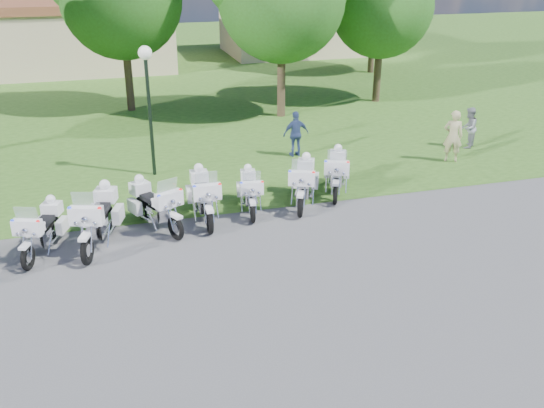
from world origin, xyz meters
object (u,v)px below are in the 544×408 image
object	(u,v)px
motorcycle_3	(155,204)
motorcycle_1	(42,228)
lamp_post	(147,79)
bystander_a	(453,136)
motorcycle_6	(304,181)
motorcycle_4	(203,195)
bystander_b	(469,128)
motorcycle_7	(337,171)
motorcycle_2	(98,217)
bystander_c	(296,134)
motorcycle_5	(250,190)

from	to	relation	value
motorcycle_3	motorcycle_1	bearing A→B (deg)	-11.98
lamp_post	bystander_a	xyz separation A→B (m)	(10.35, -1.55, -2.29)
motorcycle_1	motorcycle_6	bearing A→B (deg)	-151.55
motorcycle_4	bystander_b	distance (m)	11.44
motorcycle_7	lamp_post	world-z (taller)	lamp_post
motorcycle_4	motorcycle_6	bearing A→B (deg)	-173.66
motorcycle_2	bystander_c	distance (m)	8.92
motorcycle_4	motorcycle_3	bearing A→B (deg)	11.97
motorcycle_5	bystander_b	xyz separation A→B (m)	(9.43, 3.47, 0.18)
motorcycle_7	lamp_post	size ratio (longest dim) A/B	0.53
lamp_post	bystander_b	world-z (taller)	lamp_post
motorcycle_2	motorcycle_4	size ratio (longest dim) A/B	1.03
motorcycle_2	motorcycle_7	size ratio (longest dim) A/B	1.13
bystander_b	bystander_c	world-z (taller)	bystander_c
bystander_a	motorcycle_7	bearing A→B (deg)	45.09
motorcycle_1	bystander_c	distance (m)	10.07
motorcycle_7	bystander_a	distance (m)	5.28
motorcycle_2	bystander_b	bearing A→B (deg)	-144.61
motorcycle_3	motorcycle_6	size ratio (longest dim) A/B	0.97
motorcycle_7	bystander_a	world-z (taller)	bystander_a
motorcycle_5	motorcycle_6	distance (m)	1.66
bystander_a	motorcycle_4	bearing A→B (deg)	42.07
lamp_post	motorcycle_3	bearing A→B (deg)	-95.34
motorcycle_4	lamp_post	size ratio (longest dim) A/B	0.58
motorcycle_3	motorcycle_4	world-z (taller)	motorcycle_4
motorcycle_7	bystander_c	world-z (taller)	bystander_c
bystander_b	motorcycle_5	bearing A→B (deg)	-22.57
motorcycle_4	bystander_a	size ratio (longest dim) A/B	1.34
motorcycle_5	motorcycle_7	size ratio (longest dim) A/B	0.94
motorcycle_1	bystander_a	xyz separation A→B (m)	(13.60, 3.33, 0.29)
motorcycle_1	motorcycle_2	bearing A→B (deg)	-158.51
motorcycle_5	bystander_a	distance (m)	8.29
motorcycle_2	motorcycle_7	world-z (taller)	motorcycle_2
motorcycle_6	bystander_a	distance (m)	6.69
motorcycle_1	motorcycle_4	bearing A→B (deg)	-148.46
motorcycle_1	motorcycle_5	distance (m)	5.73
motorcycle_2	motorcycle_5	size ratio (longest dim) A/B	1.20
motorcycle_2	motorcycle_6	xyz separation A→B (m)	(5.92, 1.10, -0.05)
motorcycle_3	motorcycle_7	bearing A→B (deg)	165.87
motorcycle_5	motorcycle_6	xyz separation A→B (m)	(1.66, 0.04, 0.09)
motorcycle_2	lamp_post	xyz separation A→B (m)	(1.88, 4.83, 2.48)
bystander_b	motorcycle_1	bearing A→B (deg)	-25.85
motorcycle_3	motorcycle_4	distance (m)	1.40
motorcycle_1	bystander_b	size ratio (longest dim) A/B	1.40
motorcycle_3	lamp_post	distance (m)	4.94
motorcycle_3	bystander_c	bearing A→B (deg)	-164.26
motorcycle_6	bystander_b	xyz separation A→B (m)	(7.78, 3.43, 0.09)
motorcycle_3	bystander_c	size ratio (longest dim) A/B	1.35
motorcycle_1	bystander_a	size ratio (longest dim) A/B	1.17
motorcycle_2	bystander_a	bearing A→B (deg)	-147.91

